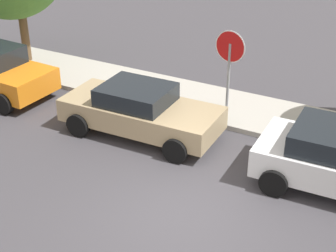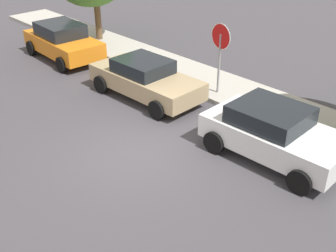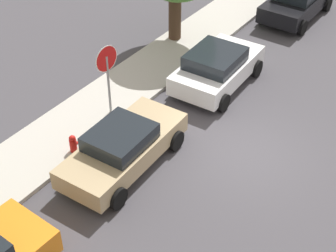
% 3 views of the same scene
% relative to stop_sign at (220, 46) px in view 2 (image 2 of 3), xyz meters
% --- Properties ---
extents(ground_plane, '(60.00, 60.00, 0.00)m').
position_rel_stop_sign_xyz_m(ground_plane, '(0.86, -4.50, -1.82)').
color(ground_plane, '#423F44').
extents(sidewalk_curb, '(32.00, 2.34, 0.14)m').
position_rel_stop_sign_xyz_m(sidewalk_curb, '(0.86, 0.56, -1.75)').
color(sidewalk_curb, '#B2ADA3').
rests_on(sidewalk_curb, ground_plane).
extents(stop_sign, '(0.89, 0.12, 2.61)m').
position_rel_stop_sign_xyz_m(stop_sign, '(0.00, 0.00, 0.00)').
color(stop_sign, gray).
rests_on(stop_sign, ground_plane).
extents(parked_car_tan, '(4.30, 2.04, 1.37)m').
position_rel_stop_sign_xyz_m(parked_car_tan, '(-1.69, -1.92, -1.12)').
color(parked_car_tan, tan).
rests_on(parked_car_tan, ground_plane).
extents(parked_car_white, '(3.90, 2.21, 1.45)m').
position_rel_stop_sign_xyz_m(parked_car_white, '(3.58, -1.93, -1.07)').
color(parked_car_white, white).
rests_on(parked_car_white, ground_plane).
extents(parked_car_orange, '(4.08, 2.12, 1.52)m').
position_rel_stop_sign_xyz_m(parked_car_orange, '(-7.14, -1.86, -1.05)').
color(parked_car_orange, orange).
rests_on(parked_car_orange, ground_plane).
extents(fire_hydrant, '(0.30, 0.22, 0.72)m').
position_rel_stop_sign_xyz_m(fire_hydrant, '(-2.16, -0.36, -1.46)').
color(fire_hydrant, red).
rests_on(fire_hydrant, ground_plane).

